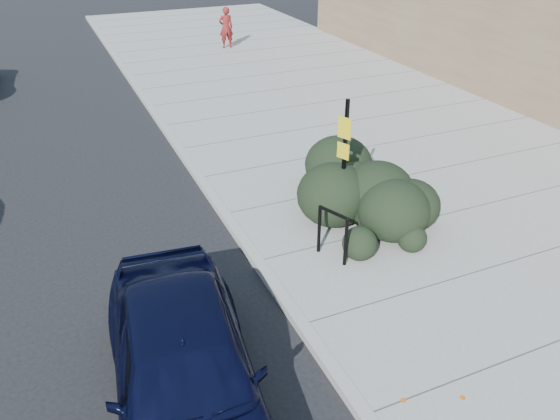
# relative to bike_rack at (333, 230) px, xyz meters

# --- Properties ---
(ground) EXTENTS (120.00, 120.00, 0.00)m
(ground) POSITION_rel_bike_rack_xyz_m (-1.34, -1.53, -0.79)
(ground) COLOR black
(ground) RESTS_ON ground
(sidewalk_near) EXTENTS (11.20, 50.00, 0.15)m
(sidewalk_near) POSITION_rel_bike_rack_xyz_m (4.26, 3.47, -0.71)
(sidewalk_near) COLOR gray
(sidewalk_near) RESTS_ON ground
(curb_near) EXTENTS (0.22, 50.00, 0.17)m
(curb_near) POSITION_rel_bike_rack_xyz_m (-1.34, 3.47, -0.70)
(curb_near) COLOR #9E9E99
(curb_near) RESTS_ON ground
(bike_rack) EXTENTS (0.32, 0.68, 1.06)m
(bike_rack) POSITION_rel_bike_rack_xyz_m (0.00, 0.00, 0.00)
(bike_rack) COLOR black
(bike_rack) RESTS_ON sidewalk_near
(sign_post) EXTENTS (0.16, 0.30, 2.76)m
(sign_post) POSITION_rel_bike_rack_xyz_m (0.86, 1.18, 0.92)
(sign_post) COLOR black
(sign_post) RESTS_ON sidewalk_near
(hedge) EXTENTS (2.73, 4.30, 1.49)m
(hedge) POSITION_rel_bike_rack_xyz_m (1.44, 1.55, 0.11)
(hedge) COLOR black
(hedge) RESTS_ON sidewalk_near
(sedan_navy) EXTENTS (2.55, 5.13, 1.68)m
(sedan_navy) POSITION_rel_bike_rack_xyz_m (-3.54, -2.37, 0.05)
(sedan_navy) COLOR black
(sedan_navy) RESTS_ON ground
(pedestrian) EXTENTS (0.70, 0.48, 1.85)m
(pedestrian) POSITION_rel_bike_rack_xyz_m (3.78, 17.42, 0.29)
(pedestrian) COLOR maroon
(pedestrian) RESTS_ON sidewalk_near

